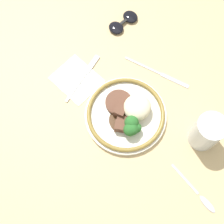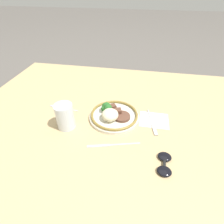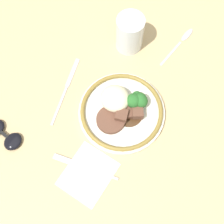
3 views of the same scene
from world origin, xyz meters
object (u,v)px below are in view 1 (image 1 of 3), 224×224
at_px(sunglasses, 123,22).
at_px(spoon, 202,198).
at_px(plate, 127,114).
at_px(knife, 159,73).
at_px(juice_glass, 206,133).
at_px(fork, 86,74).

bearing_deg(sunglasses, spoon, -22.42).
distance_m(plate, spoon, 0.31).
relative_size(knife, spoon, 1.29).
bearing_deg(knife, sunglasses, 148.81).
distance_m(plate, knife, 0.18).
distance_m(juice_glass, spoon, 0.18).
relative_size(knife, sunglasses, 1.90).
xyz_separation_m(juice_glass, fork, (-0.39, -0.08, -0.05)).
xyz_separation_m(spoon, sunglasses, (-0.54, 0.27, 0.01)).
xyz_separation_m(plate, juice_glass, (0.20, 0.10, 0.03)).
xyz_separation_m(plate, fork, (-0.19, 0.02, -0.02)).
bearing_deg(knife, plate, -97.08).
bearing_deg(fork, spoon, -108.40).
bearing_deg(plate, sunglasses, 134.59).
distance_m(spoon, sunglasses, 0.60).
relative_size(fork, knife, 0.84).
distance_m(juice_glass, knife, 0.24).
bearing_deg(sunglasses, plate, -41.21).
bearing_deg(spoon, juice_glass, 135.46).
xyz_separation_m(juice_glass, knife, (-0.22, 0.08, -0.05)).
bearing_deg(juice_glass, sunglasses, 162.50).
distance_m(plate, juice_glass, 0.22).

